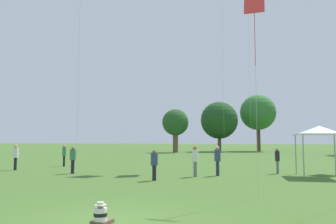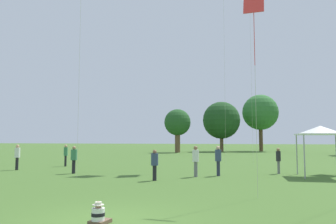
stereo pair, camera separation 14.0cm
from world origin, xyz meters
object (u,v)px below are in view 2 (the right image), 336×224
at_px(distant_tree_0, 221,120).
at_px(person_standing_7, 17,155).
at_px(seated_toddler, 99,215).
at_px(kite_2, 254,14).
at_px(person_standing_3, 155,162).
at_px(person_standing_4, 218,158).
at_px(distant_tree_1, 177,123).
at_px(person_standing_2, 66,153).
at_px(person_standing_1, 74,157).
at_px(person_standing_6, 278,158).
at_px(canopy_tent, 320,131).
at_px(person_standing_0, 196,158).
at_px(distant_tree_2, 260,112).

bearing_deg(distant_tree_0, person_standing_7, -106.12).
relative_size(seated_toddler, kite_2, 0.08).
distance_m(person_standing_3, person_standing_4, 4.40).
relative_size(person_standing_4, distant_tree_1, 0.25).
height_order(kite_2, distant_tree_1, kite_2).
xyz_separation_m(person_standing_7, kite_2, (16.57, -7.59, 6.03)).
bearing_deg(person_standing_2, kite_2, -23.37).
xyz_separation_m(distant_tree_0, distant_tree_1, (-6.92, -5.79, -0.66)).
relative_size(person_standing_1, person_standing_4, 0.98).
height_order(person_standing_4, distant_tree_1, distant_tree_1).
xyz_separation_m(person_standing_1, person_standing_6, (12.85, 3.06, -0.04)).
relative_size(person_standing_2, canopy_tent, 0.59).
bearing_deg(seated_toddler, kite_2, 58.41).
xyz_separation_m(person_standing_7, distant_tree_1, (4.51, 33.76, 3.90)).
distance_m(kite_2, distant_tree_1, 43.12).
xyz_separation_m(canopy_tent, distant_tree_0, (-8.96, 38.99, 2.94)).
bearing_deg(person_standing_0, person_standing_3, -148.97).
distance_m(person_standing_6, person_standing_7, 18.19).
height_order(person_standing_1, kite_2, kite_2).
bearing_deg(person_standing_4, distant_tree_2, -137.28).
bearing_deg(person_standing_0, canopy_tent, -5.64).
bearing_deg(person_standing_3, person_standing_0, 151.74).
height_order(person_standing_2, distant_tree_2, distant_tree_2).
xyz_separation_m(canopy_tent, distant_tree_2, (-1.99, 42.44, 4.51)).
distance_m(person_standing_0, person_standing_4, 1.51).
height_order(person_standing_1, person_standing_2, person_standing_2).
bearing_deg(person_standing_6, person_standing_3, 176.37).
height_order(person_standing_2, kite_2, kite_2).
bearing_deg(person_standing_2, person_standing_6, 7.35).
height_order(seated_toddler, person_standing_4, person_standing_4).
xyz_separation_m(seated_toddler, distant_tree_2, (5.96, 55.45, 6.99)).
distance_m(distant_tree_1, distant_tree_2, 16.83).
bearing_deg(person_standing_0, distant_tree_0, 73.26).
bearing_deg(person_standing_7, distant_tree_2, 92.78).
distance_m(person_standing_3, distant_tree_2, 47.37).
height_order(person_standing_3, kite_2, kite_2).
bearing_deg(person_standing_1, distant_tree_2, -155.64).
xyz_separation_m(person_standing_0, canopy_tent, (7.19, 1.74, 1.63)).
xyz_separation_m(person_standing_4, canopy_tent, (5.95, 0.88, 1.63)).
distance_m(person_standing_1, distant_tree_0, 41.49).
distance_m(person_standing_4, distant_tree_2, 43.93).
bearing_deg(kite_2, distant_tree_1, 155.25).
xyz_separation_m(seated_toddler, person_standing_1, (-7.21, 11.23, 0.81)).
xyz_separation_m(person_standing_0, person_standing_3, (-1.87, -2.25, -0.11)).
xyz_separation_m(canopy_tent, kite_2, (-3.83, -8.14, 4.41)).
bearing_deg(canopy_tent, seated_toddler, -121.42).
xyz_separation_m(person_standing_3, distant_tree_0, (0.10, 42.97, 4.68)).
relative_size(kite_2, distant_tree_1, 1.06).
relative_size(person_standing_4, distant_tree_0, 0.20).
distance_m(seated_toddler, distant_tree_1, 47.12).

